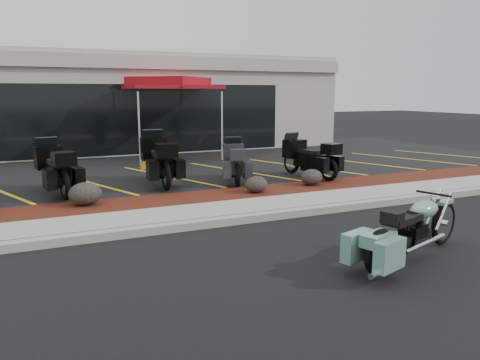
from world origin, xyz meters
name	(u,v)px	position (x,y,z in m)	size (l,w,h in m)	color
ground	(256,236)	(0.00, 0.00, 0.00)	(90.00, 90.00, 0.00)	black
curb	(236,220)	(0.00, 0.90, 0.07)	(24.00, 0.25, 0.15)	gray
sidewalk	(222,211)	(0.00, 1.60, 0.07)	(24.00, 1.20, 0.15)	gray
mulch_bed	(203,199)	(0.00, 2.80, 0.08)	(24.00, 1.20, 0.16)	#3D1D0D
upper_lot	(149,166)	(0.00, 8.20, 0.07)	(26.00, 9.60, 0.15)	black
dealership_building	(115,104)	(0.00, 14.47, 2.01)	(18.00, 8.16, 4.00)	gray
boulder_left	(85,194)	(-2.55, 2.97, 0.40)	(0.68, 0.57, 0.48)	black
boulder_mid	(256,184)	(1.29, 2.64, 0.35)	(0.55, 0.46, 0.39)	black
boulder_right	(312,177)	(2.97, 2.87, 0.36)	(0.58, 0.48, 0.41)	black
hero_cruiser	(444,216)	(2.62, -1.68, 0.49)	(2.76, 0.70, 0.97)	#67A192
touring_black_front	(48,163)	(-3.17, 5.26, 0.79)	(2.20, 0.84, 1.28)	black
touring_black_mid	(153,154)	(-0.48, 5.48, 0.83)	(2.35, 0.90, 1.36)	black
touring_grey	(233,157)	(1.63, 4.83, 0.72)	(1.96, 0.75, 1.14)	#2E2D32
touring_black_rear	(292,153)	(3.42, 4.67, 0.75)	(2.08, 0.79, 1.21)	black
traffic_cone	(146,161)	(-0.29, 7.28, 0.37)	(0.36, 0.36, 0.45)	#D76A07
popup_canopy	(169,85)	(1.16, 9.54, 2.77)	(3.45, 3.45, 2.88)	silver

